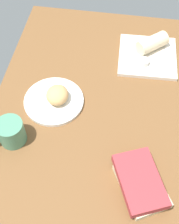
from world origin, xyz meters
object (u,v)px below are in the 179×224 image
round_plate (54,101)px  book_stack (140,183)px  coffee_mug (10,132)px  square_plate (147,56)px  breakfast_wrap (152,43)px  scone_pastry (57,95)px  sauce_cup (144,62)px

round_plate → book_stack: 46.39cm
coffee_mug → square_plate: bearing=-43.3°
square_plate → round_plate: bearing=130.6°
coffee_mug → breakfast_wrap: bearing=-41.7°
round_plate → book_stack: book_stack is taller
round_plate → coffee_mug: bearing=149.7°
scone_pastry → coffee_mug: bearing=147.0°
sauce_cup → book_stack: bearing=-178.1°
book_stack → square_plate: bearing=0.2°
square_plate → scone_pastry: bearing=131.4°
sauce_cup → book_stack: (-54.71, -1.78, 0.30)cm
scone_pastry → breakfast_wrap: size_ratio=0.69×
breakfast_wrap → book_stack: breakfast_wrap is taller
round_plate → scone_pastry: scone_pastry is taller
square_plate → book_stack: 60.11cm
scone_pastry → coffee_mug: size_ratio=0.73×
square_plate → coffee_mug: coffee_mug is taller
scone_pastry → coffee_mug: 23.18cm
coffee_mug → round_plate: bearing=-30.3°
scone_pastry → coffee_mug: coffee_mug is taller
square_plate → sauce_cup: sauce_cup is taller
scone_pastry → square_plate: scone_pastry is taller
coffee_mug → sauce_cup: bearing=-45.6°
scone_pastry → sauce_cup: (24.30, -32.08, -1.50)cm
square_plate → book_stack: (-60.06, -0.23, 2.19)cm
breakfast_wrap → round_plate: bearing=-87.6°
book_stack → coffee_mug: coffee_mug is taller
square_plate → coffee_mug: (-49.08, 46.25, 4.10)cm
round_plate → breakfast_wrap: breakfast_wrap is taller
book_stack → coffee_mug: bearing=76.7°
round_plate → scone_pastry: bearing=-71.0°
square_plate → sauce_cup: 5.89cm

